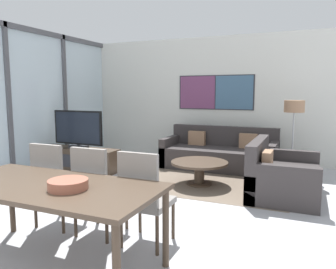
{
  "coord_description": "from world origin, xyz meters",
  "views": [
    {
      "loc": [
        1.99,
        -1.33,
        1.56
      ],
      "look_at": [
        0.14,
        2.97,
        0.95
      ],
      "focal_mm": 35.0,
      "sensor_mm": 36.0,
      "label": 1
    }
  ],
  "objects": [
    {
      "name": "wall_back",
      "position": [
        0.0,
        6.01,
        1.41
      ],
      "size": [
        7.13,
        0.09,
        2.8
      ],
      "color": "silver",
      "rests_on": "ground_plane"
    },
    {
      "name": "dining_chair_right",
      "position": [
        0.52,
        1.47,
        0.54
      ],
      "size": [
        0.46,
        0.46,
        0.99
      ],
      "color": "gray",
      "rests_on": "ground_plane"
    },
    {
      "name": "dining_chair_left",
      "position": [
        -0.65,
        1.51,
        0.54
      ],
      "size": [
        0.46,
        0.46,
        0.99
      ],
      "color": "gray",
      "rests_on": "ground_plane"
    },
    {
      "name": "television",
      "position": [
        -2.19,
        3.87,
        0.82
      ],
      "size": [
        1.12,
        0.2,
        0.75
      ],
      "color": "#2D2D33",
      "rests_on": "tv_console"
    },
    {
      "name": "window_wall_left",
      "position": [
        -3.06,
        3.01,
        1.53
      ],
      "size": [
        0.07,
        6.02,
        2.8
      ],
      "color": "silver",
      "rests_on": "ground_plane"
    },
    {
      "name": "tv_console",
      "position": [
        -2.19,
        3.87,
        0.23
      ],
      "size": [
        1.69,
        0.44,
        0.45
      ],
      "color": "#423326",
      "rests_on": "ground_plane"
    },
    {
      "name": "fruit_bowl",
      "position": [
        0.2,
        0.75,
        0.81
      ],
      "size": [
        0.33,
        0.33,
        0.08
      ],
      "color": "#995642",
      "rests_on": "dining_table"
    },
    {
      "name": "sofa_side",
      "position": [
        1.62,
        3.78,
        0.27
      ],
      "size": [
        0.97,
        1.41,
        0.83
      ],
      "rotation": [
        0.0,
        0.0,
        1.57
      ],
      "color": "#383333",
      "rests_on": "ground_plane"
    },
    {
      "name": "sofa_main",
      "position": [
        0.34,
        5.23,
        0.27
      ],
      "size": [
        2.28,
        0.97,
        0.83
      ],
      "color": "#383333",
      "rests_on": "ground_plane"
    },
    {
      "name": "floor_lamp",
      "position": [
        1.74,
        5.11,
        1.2
      ],
      "size": [
        0.36,
        0.36,
        1.41
      ],
      "color": "#2D2D33",
      "rests_on": "ground_plane"
    },
    {
      "name": "area_rug",
      "position": [
        0.34,
        3.85,
        0.0
      ],
      "size": [
        2.97,
        1.61,
        0.01
      ],
      "color": "#706051",
      "rests_on": "ground_plane"
    },
    {
      "name": "coffee_table",
      "position": [
        0.34,
        3.85,
        0.3
      ],
      "size": [
        0.96,
        0.96,
        0.4
      ],
      "color": "#423326",
      "rests_on": "ground_plane"
    },
    {
      "name": "dining_table",
      "position": [
        -0.06,
        0.81,
        0.69
      ],
      "size": [
        2.0,
        0.93,
        0.76
      ],
      "color": "#423326",
      "rests_on": "ground_plane"
    },
    {
      "name": "dining_chair_centre",
      "position": [
        -0.06,
        1.49,
        0.54
      ],
      "size": [
        0.46,
        0.46,
        0.99
      ],
      "color": "gray",
      "rests_on": "ground_plane"
    }
  ]
}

